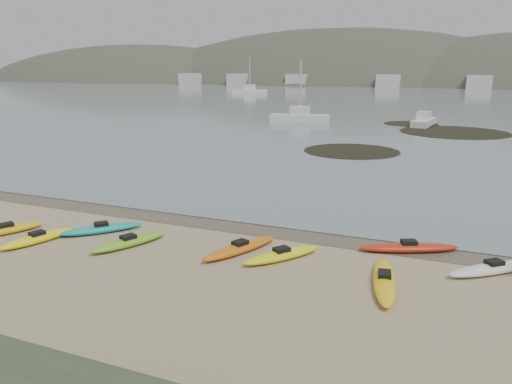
% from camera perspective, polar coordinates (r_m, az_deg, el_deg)
% --- Properties ---
extents(ground, '(600.00, 600.00, 0.00)m').
position_cam_1_polar(ground, '(22.03, 0.00, -3.78)').
color(ground, tan).
rests_on(ground, ground).
extents(wet_sand, '(60.00, 60.00, 0.00)m').
position_cam_1_polar(wet_sand, '(21.76, -0.30, -4.00)').
color(wet_sand, brown).
rests_on(wet_sand, ground).
extents(water, '(1200.00, 1200.00, 0.00)m').
position_cam_1_polar(water, '(319.50, 21.68, 12.06)').
color(water, slate).
rests_on(water, ground).
extents(kayaks, '(21.20, 7.28, 0.34)m').
position_cam_1_polar(kayaks, '(18.83, -2.76, -6.44)').
color(kayaks, '#77BC25').
rests_on(kayaks, ground).
extents(kelp_mats, '(16.91, 29.21, 0.04)m').
position_cam_1_polar(kelp_mats, '(53.49, 18.52, 6.23)').
color(kelp_mats, black).
rests_on(kelp_mats, water).
extents(moored_boats, '(91.67, 76.32, 1.24)m').
position_cam_1_polar(moored_boats, '(97.84, 17.99, 9.91)').
color(moored_boats, silver).
rests_on(moored_boats, ground).
extents(far_town, '(199.00, 5.00, 4.00)m').
position_cam_1_polar(far_town, '(164.41, 22.37, 11.54)').
color(far_town, beige).
rests_on(far_town, ground).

